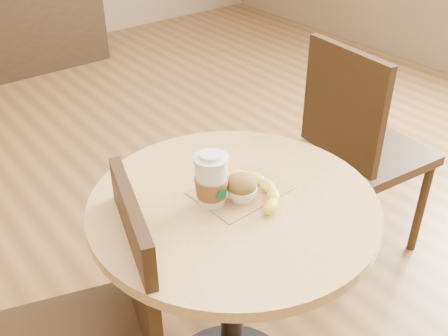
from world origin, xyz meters
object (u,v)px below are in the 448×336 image
Objects in this scene: chair_left at (101,331)px; muffin at (242,188)px; banana at (253,187)px; coffee_cup at (211,182)px; chair_right at (359,146)px; cafe_table at (233,258)px.

chair_left is 0.51m from muffin.
coffee_cup is at bearing 164.14° from banana.
chair_left is at bearing 172.19° from banana.
banana is (0.45, -0.06, 0.29)m from chair_left.
muffin is (0.07, -0.04, -0.03)m from coffee_cup.
muffin is (0.40, -0.07, 0.31)m from chair_left.
banana is at bearing 3.57° from muffin.
coffee_cup is at bearing 108.80° from chair_right.
cafe_table is 0.81× the size of chair_right.
cafe_table is 0.24m from muffin.
coffee_cup reaches higher than chair_left.
muffin is at bearing -27.46° from cafe_table.
coffee_cup is at bearing 102.17° from chair_left.
chair_left is 0.54m from banana.
coffee_cup is at bearing 153.36° from muffin.
banana is at bearing -15.24° from coffee_cup.
cafe_table is at bearing 111.24° from chair_right.
chair_left is 0.48m from coffee_cup.
muffin is at bearing -176.06° from banana.
cafe_table is 3.13× the size of banana.
banana is (0.11, -0.03, -0.05)m from coffee_cup.
chair_left is at bearing 171.58° from cafe_table.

